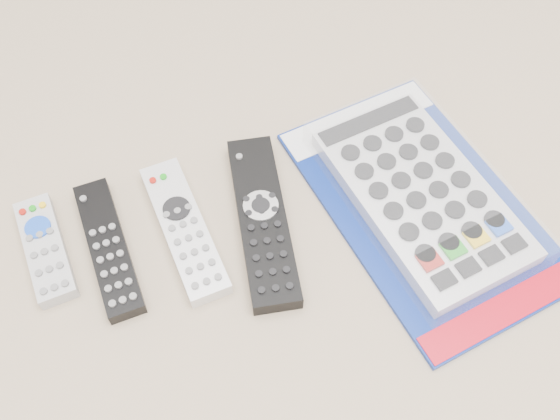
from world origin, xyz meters
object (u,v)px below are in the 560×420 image
object	(u,v)px
remote_small_grey	(45,249)
remote_slim_black	(109,248)
jumbo_remote_packaged	(422,194)
remote_silver_dvd	(184,229)
remote_large_black	(263,220)

from	to	relation	value
remote_small_grey	remote_slim_black	bearing A→B (deg)	-22.83
jumbo_remote_packaged	remote_silver_dvd	bearing A→B (deg)	161.00
remote_large_black	remote_small_grey	bearing A→B (deg)	179.10
remote_large_black	jumbo_remote_packaged	size ratio (longest dim) A/B	0.62
remote_slim_black	remote_silver_dvd	xyz separation A→B (m)	(0.10, -0.00, 0.00)
remote_small_grey	jumbo_remote_packaged	distance (m)	0.48
remote_slim_black	remote_large_black	size ratio (longest dim) A/B	0.78
remote_slim_black	jumbo_remote_packaged	size ratio (longest dim) A/B	0.49
remote_large_black	jumbo_remote_packaged	distance (m)	0.21
jumbo_remote_packaged	remote_slim_black	bearing A→B (deg)	162.82
remote_small_grey	jumbo_remote_packaged	size ratio (longest dim) A/B	0.38
remote_slim_black	jumbo_remote_packaged	world-z (taller)	jumbo_remote_packaged
remote_silver_dvd	remote_large_black	bearing A→B (deg)	-16.50
remote_slim_black	remote_silver_dvd	world-z (taller)	remote_silver_dvd
remote_small_grey	remote_slim_black	world-z (taller)	same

